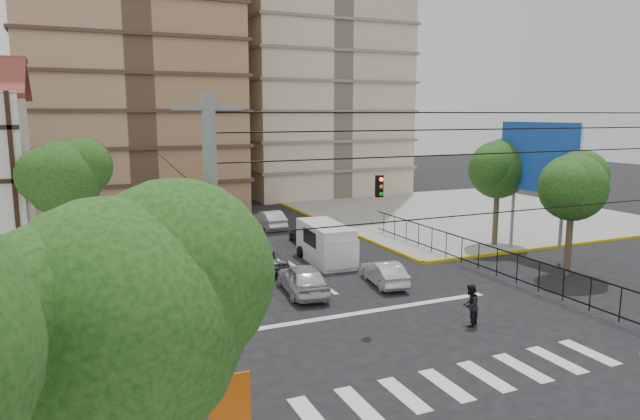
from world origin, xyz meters
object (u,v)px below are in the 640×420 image
car_white_front_right (384,273)px  pedestrian_crosswalk (470,305)px  district_sign (230,414)px  car_silver_front_left (303,279)px  traffic_light_nw (159,231)px  van_right_lane (327,244)px  van_left_lane (215,223)px

car_white_front_right → pedestrian_crosswalk: bearing=101.8°
district_sign → car_silver_front_left: 15.92m
traffic_light_nw → pedestrian_crosswalk: 14.96m
car_silver_front_left → van_right_lane: bearing=-119.5°
district_sign → traffic_light_nw: bearing=86.6°
traffic_light_nw → car_silver_front_left: bearing=-25.4°
van_left_lane → car_silver_front_left: (0.80, -14.81, -0.25)m
van_right_lane → car_white_front_right: van_right_lane is taller
van_left_lane → pedestrian_crosswalk: bearing=-71.9°
traffic_light_nw → car_silver_front_left: 7.38m
district_sign → van_right_lane: 21.85m
pedestrian_crosswalk → car_white_front_right: bearing=-119.9°
district_sign → van_right_lane: district_sign is taller
traffic_light_nw → district_sign: size_ratio=1.38×
pedestrian_crosswalk → van_left_lane: bearing=-108.3°
pedestrian_crosswalk → van_right_lane: bearing=-116.8°
traffic_light_nw → van_left_lane: (5.52, 11.80, -2.10)m
traffic_light_nw → car_white_front_right: traffic_light_nw is taller
district_sign → van_left_lane: district_sign is taller
van_right_lane → van_left_lane: (-4.34, 9.92, -0.10)m
car_white_front_right → pedestrian_crosswalk: 6.52m
district_sign → van_right_lane: bearing=60.1°
van_left_lane → pedestrian_crosswalk: 22.32m
traffic_light_nw → van_right_lane: traffic_light_nw is taller
van_left_lane → car_silver_front_left: van_left_lane is taller
car_silver_front_left → van_left_lane: bearing=-80.5°
van_right_lane → car_white_front_right: bearing=-76.8°
district_sign → van_right_lane: (10.86, 18.92, -1.34)m
van_left_lane → pedestrian_crosswalk: van_left_lane is taller
district_sign → pedestrian_crosswalk: (12.07, 7.23, -1.56)m
traffic_light_nw → district_sign: traffic_light_nw is taller
van_right_lane → van_left_lane: van_right_lane is taller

